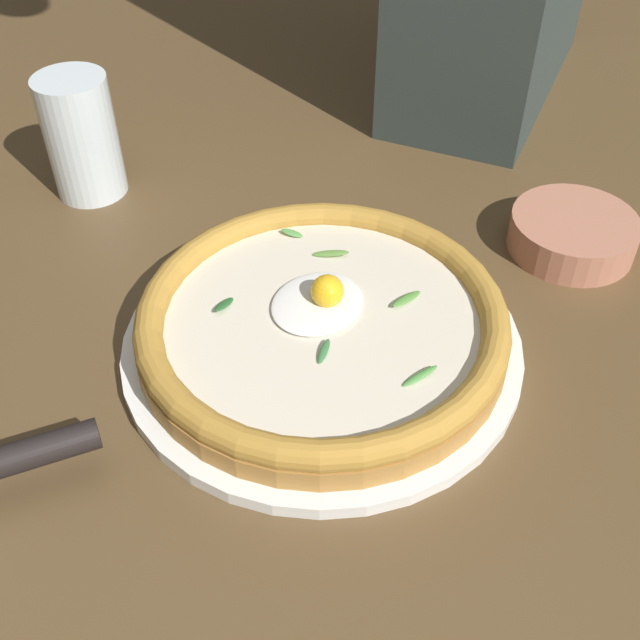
# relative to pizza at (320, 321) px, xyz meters

# --- Properties ---
(ground_plane) EXTENTS (2.40, 2.40, 0.03)m
(ground_plane) POSITION_rel_pizza_xyz_m (0.02, -0.00, -0.05)
(ground_plane) COLOR brown
(ground_plane) RESTS_ON ground
(pizza_plate) EXTENTS (0.33, 0.33, 0.01)m
(pizza_plate) POSITION_rel_pizza_xyz_m (-0.00, -0.00, -0.02)
(pizza_plate) COLOR white
(pizza_plate) RESTS_ON ground
(pizza) EXTENTS (0.30, 0.30, 0.05)m
(pizza) POSITION_rel_pizza_xyz_m (0.00, 0.00, 0.00)
(pizza) COLOR #B07A38
(pizza) RESTS_ON pizza_plate
(side_bowl) EXTENTS (0.12, 0.12, 0.03)m
(side_bowl) POSITION_rel_pizza_xyz_m (0.25, -0.12, -0.01)
(side_bowl) COLOR #B7735A
(side_bowl) RESTS_ON ground
(drinking_glass) EXTENTS (0.07, 0.07, 0.13)m
(drinking_glass) POSITION_rel_pizza_xyz_m (0.06, 0.33, 0.02)
(drinking_glass) COLOR silver
(drinking_glass) RESTS_ON ground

